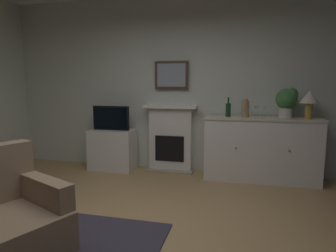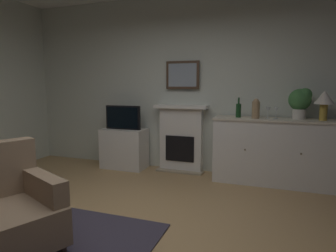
# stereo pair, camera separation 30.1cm
# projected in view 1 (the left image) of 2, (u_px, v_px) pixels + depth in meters

# --- Properties ---
(ground_plane) EXTENTS (6.11, 4.97, 0.10)m
(ground_plane) POSITION_uv_depth(u_px,v_px,m) (130.00, 250.00, 2.61)
(ground_plane) COLOR tan
(ground_plane) RESTS_ON ground
(wall_rear) EXTENTS (6.11, 0.06, 2.85)m
(wall_rear) POSITION_uv_depth(u_px,v_px,m) (183.00, 85.00, 4.76)
(wall_rear) COLOR silver
(wall_rear) RESTS_ON ground_plane
(fireplace_unit) EXTENTS (0.87, 0.30, 1.10)m
(fireplace_unit) POSITION_uv_depth(u_px,v_px,m) (171.00, 138.00, 4.80)
(fireplace_unit) COLOR white
(fireplace_unit) RESTS_ON ground_plane
(framed_picture) EXTENTS (0.55, 0.04, 0.45)m
(framed_picture) POSITION_uv_depth(u_px,v_px,m) (171.00, 75.00, 4.70)
(framed_picture) COLOR #473323
(sideboard_cabinet) EXTENTS (1.66, 0.49, 0.95)m
(sideboard_cabinet) POSITION_uv_depth(u_px,v_px,m) (261.00, 149.00, 4.31)
(sideboard_cabinet) COLOR white
(sideboard_cabinet) RESTS_ON ground_plane
(table_lamp) EXTENTS (0.26, 0.26, 0.40)m
(table_lamp) POSITION_uv_depth(u_px,v_px,m) (309.00, 99.00, 4.06)
(table_lamp) COLOR #B79338
(table_lamp) RESTS_ON sideboard_cabinet
(wine_bottle) EXTENTS (0.08, 0.08, 0.29)m
(wine_bottle) POSITION_uv_depth(u_px,v_px,m) (228.00, 110.00, 4.33)
(wine_bottle) COLOR #193F1E
(wine_bottle) RESTS_ON sideboard_cabinet
(wine_glass_left) EXTENTS (0.07, 0.07, 0.16)m
(wine_glass_left) POSITION_uv_depth(u_px,v_px,m) (257.00, 109.00, 4.25)
(wine_glass_left) COLOR silver
(wine_glass_left) RESTS_ON sideboard_cabinet
(wine_glass_center) EXTENTS (0.07, 0.07, 0.16)m
(wine_glass_center) POSITION_uv_depth(u_px,v_px,m) (264.00, 109.00, 4.22)
(wine_glass_center) COLOR silver
(wine_glass_center) RESTS_ON sideboard_cabinet
(vase_decorative) EXTENTS (0.11, 0.11, 0.28)m
(vase_decorative) POSITION_uv_depth(u_px,v_px,m) (245.00, 108.00, 4.23)
(vase_decorative) COLOR #9E7F5B
(vase_decorative) RESTS_ON sideboard_cabinet
(tv_cabinet) EXTENTS (0.75, 0.42, 0.68)m
(tv_cabinet) POSITION_uv_depth(u_px,v_px,m) (113.00, 150.00, 4.90)
(tv_cabinet) COLOR white
(tv_cabinet) RESTS_ON ground_plane
(tv_set) EXTENTS (0.62, 0.07, 0.40)m
(tv_set) POSITION_uv_depth(u_px,v_px,m) (111.00, 118.00, 4.81)
(tv_set) COLOR black
(tv_set) RESTS_ON tv_cabinet
(potted_plant_small) EXTENTS (0.30, 0.30, 0.43)m
(potted_plant_small) POSITION_uv_depth(u_px,v_px,m) (287.00, 100.00, 4.17)
(potted_plant_small) COLOR beige
(potted_plant_small) RESTS_ON sideboard_cabinet
(armchair) EXTENTS (1.05, 1.02, 0.92)m
(armchair) POSITION_uv_depth(u_px,v_px,m) (2.00, 218.00, 2.29)
(armchair) COLOR #8C7259
(armchair) RESTS_ON ground_plane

